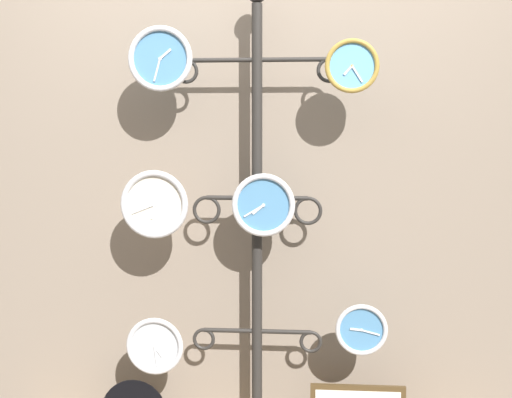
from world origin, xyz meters
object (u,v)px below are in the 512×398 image
object	(u,v)px
display_stand	(257,264)
clock_bottom_right	(361,329)
clock_top_left	(160,59)
clock_top_right	(352,66)
clock_middle_left	(155,204)
clock_bottom_left	(155,346)
clock_middle_center	(263,205)

from	to	relation	value
display_stand	clock_bottom_right	world-z (taller)	display_stand
display_stand	clock_top_left	distance (m)	0.98
display_stand	clock_top_right	size ratio (longest dim) A/B	9.37
clock_top_right	clock_middle_left	size ratio (longest dim) A/B	0.76
display_stand	clock_bottom_left	xyz separation A→B (m)	(-0.43, -0.11, -0.34)
clock_bottom_left	clock_top_left	bearing A→B (deg)	27.35
clock_top_right	clock_middle_left	xyz separation A→B (m)	(-0.83, 0.00, -0.58)
display_stand	clock_bottom_left	world-z (taller)	display_stand
clock_top_right	clock_middle_center	world-z (taller)	clock_top_right
clock_top_right	clock_bottom_left	world-z (taller)	clock_top_right
clock_middle_center	clock_bottom_left	distance (m)	0.77
clock_top_left	clock_top_right	distance (m)	0.80
clock_middle_left	clock_bottom_left	world-z (taller)	clock_middle_left
clock_top_right	clock_bottom_left	xyz separation A→B (m)	(-0.83, -0.00, -1.19)
clock_top_left	clock_bottom_left	xyz separation A→B (m)	(-0.04, -0.02, -1.23)
display_stand	clock_middle_center	xyz separation A→B (m)	(0.03, -0.08, 0.27)
clock_top_left	clock_middle_left	xyz separation A→B (m)	(-0.03, -0.01, -0.61)
display_stand	clock_middle_center	size ratio (longest dim) A/B	7.72
clock_top_left	clock_bottom_left	world-z (taller)	clock_top_left
clock_top_right	clock_middle_center	xyz separation A→B (m)	(-0.36, 0.02, -0.58)
clock_middle_left	clock_top_left	bearing A→B (deg)	18.61
clock_top_left	clock_bottom_left	size ratio (longest dim) A/B	1.10
clock_bottom_left	clock_bottom_right	world-z (taller)	clock_bottom_right
clock_top_left	clock_middle_center	distance (m)	0.75
clock_top_right	clock_middle_left	bearing A→B (deg)	179.73
display_stand	clock_bottom_right	distance (m)	0.53
clock_top_left	clock_top_right	world-z (taller)	clock_top_left
clock_bottom_left	clock_middle_left	bearing A→B (deg)	60.95
clock_middle_center	clock_bottom_right	xyz separation A→B (m)	(0.42, -0.01, -0.53)
clock_top_left	clock_middle_center	bearing A→B (deg)	1.35
clock_bottom_right	clock_middle_left	bearing A→B (deg)	-179.36
clock_bottom_right	clock_bottom_left	bearing A→B (deg)	-178.85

